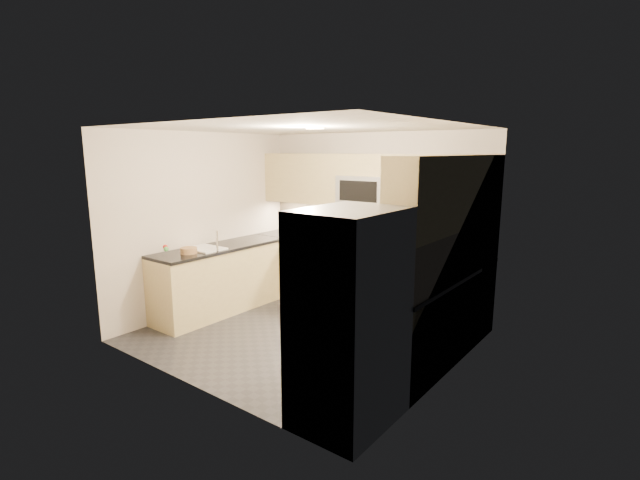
{
  "coord_description": "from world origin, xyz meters",
  "views": [
    {
      "loc": [
        3.44,
        -4.14,
        2.24
      ],
      "look_at": [
        0.0,
        0.35,
        1.15
      ],
      "focal_mm": 26.0,
      "sensor_mm": 36.0,
      "label": 1
    }
  ],
  "objects_px": {
    "fruit_basket": "(189,251)",
    "refrigerator": "(349,318)",
    "cutting_board": "(324,238)",
    "microwave": "(366,190)",
    "utensil_bowl": "(467,252)",
    "gas_range": "(359,278)"
  },
  "relations": [
    {
      "from": "microwave",
      "to": "cutting_board",
      "type": "relative_size",
      "value": 2.15
    },
    {
      "from": "fruit_basket",
      "to": "refrigerator",
      "type": "bearing_deg",
      "value": -11.8
    },
    {
      "from": "gas_range",
      "to": "microwave",
      "type": "height_order",
      "value": "microwave"
    },
    {
      "from": "microwave",
      "to": "cutting_board",
      "type": "height_order",
      "value": "microwave"
    },
    {
      "from": "microwave",
      "to": "gas_range",
      "type": "bearing_deg",
      "value": -90.0
    },
    {
      "from": "refrigerator",
      "to": "fruit_basket",
      "type": "bearing_deg",
      "value": 168.2
    },
    {
      "from": "microwave",
      "to": "fruit_basket",
      "type": "height_order",
      "value": "microwave"
    },
    {
      "from": "microwave",
      "to": "utensil_bowl",
      "type": "xyz_separation_m",
      "value": [
        1.51,
        -0.06,
        -0.68
      ]
    },
    {
      "from": "gas_range",
      "to": "microwave",
      "type": "relative_size",
      "value": 1.2
    },
    {
      "from": "utensil_bowl",
      "to": "cutting_board",
      "type": "distance_m",
      "value": 2.19
    },
    {
      "from": "fruit_basket",
      "to": "utensil_bowl",
      "type": "bearing_deg",
      "value": 32.48
    },
    {
      "from": "microwave",
      "to": "refrigerator",
      "type": "distance_m",
      "value": 3.04
    },
    {
      "from": "utensil_bowl",
      "to": "fruit_basket",
      "type": "distance_m",
      "value": 3.51
    },
    {
      "from": "refrigerator",
      "to": "cutting_board",
      "type": "height_order",
      "value": "refrigerator"
    },
    {
      "from": "gas_range",
      "to": "microwave",
      "type": "xyz_separation_m",
      "value": [
        0.0,
        0.12,
        1.24
      ]
    },
    {
      "from": "refrigerator",
      "to": "utensil_bowl",
      "type": "height_order",
      "value": "refrigerator"
    },
    {
      "from": "refrigerator",
      "to": "utensil_bowl",
      "type": "distance_m",
      "value": 2.49
    },
    {
      "from": "microwave",
      "to": "refrigerator",
      "type": "bearing_deg",
      "value": -60.38
    },
    {
      "from": "refrigerator",
      "to": "utensil_bowl",
      "type": "bearing_deg",
      "value": 88.6
    },
    {
      "from": "microwave",
      "to": "refrigerator",
      "type": "relative_size",
      "value": 0.42
    },
    {
      "from": "microwave",
      "to": "refrigerator",
      "type": "xyz_separation_m",
      "value": [
        1.45,
        -2.55,
        -0.8
      ]
    },
    {
      "from": "refrigerator",
      "to": "utensil_bowl",
      "type": "xyz_separation_m",
      "value": [
        0.06,
        2.49,
        0.12
      ]
    }
  ]
}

